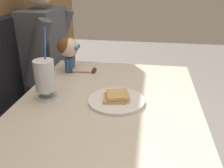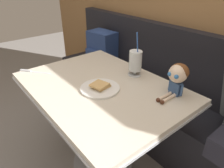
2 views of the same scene
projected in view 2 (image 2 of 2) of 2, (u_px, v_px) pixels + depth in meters
The scene contains 8 objects.
wood_panel_wall at pixel (189, 0), 1.61m from camera, with size 4.40×0.08×2.40m, color olive.
booth_bench at pixel (157, 103), 1.90m from camera, with size 2.60×0.48×1.00m.
diner_table at pixel (101, 109), 1.45m from camera, with size 1.11×0.81×0.74m.
toast_plate at pixel (100, 88), 1.30m from camera, with size 0.25×0.25×0.04m.
milkshake_glass at pixel (135, 62), 1.44m from camera, with size 0.10×0.10×0.32m.
butter_knife at pixel (30, 71), 1.53m from camera, with size 0.19×0.16×0.01m.
seated_doll at pixel (178, 75), 1.19m from camera, with size 0.11×0.22×0.20m.
backpack at pixel (102, 47), 2.27m from camera, with size 0.32×0.28×0.41m.
Camera 2 is at (0.97, -0.51, 1.40)m, focal length 33.04 mm.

